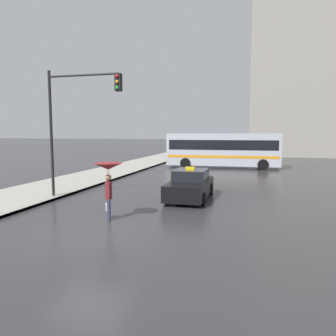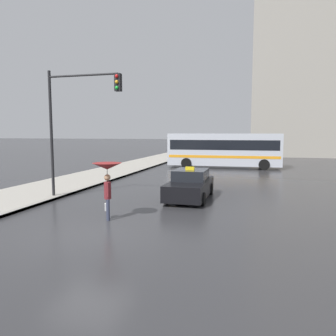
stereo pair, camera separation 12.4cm
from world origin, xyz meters
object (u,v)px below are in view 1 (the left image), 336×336
city_bus (223,149)px  pedestrian_with_umbrella (108,173)px  traffic_light (76,110)px  taxi (190,185)px

city_bus → pedestrian_with_umbrella: city_bus is taller
city_bus → pedestrian_with_umbrella: 19.88m
pedestrian_with_umbrella → traffic_light: traffic_light is taller
pedestrian_with_umbrella → traffic_light: 5.09m
city_bus → taxi: bearing=-3.0°
city_bus → pedestrian_with_umbrella: (-2.39, -19.74, 0.01)m
taxi → traffic_light: traffic_light is taller
pedestrian_with_umbrella → taxi: bearing=-54.4°
taxi → pedestrian_with_umbrella: size_ratio=1.99×
taxi → pedestrian_with_umbrella: (-2.20, -4.78, 1.12)m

